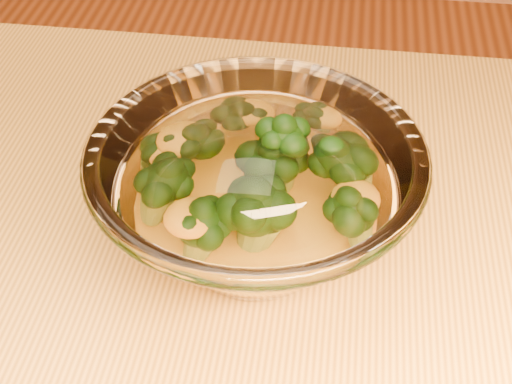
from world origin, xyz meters
TOP-DOWN VIEW (x-y plane):
  - glass_bowl at (0.01, 0.09)m, footprint 0.24×0.24m
  - cheese_sauce at (0.01, 0.09)m, footprint 0.13×0.13m
  - broccoli_heap at (0.01, 0.10)m, footprint 0.17×0.15m

SIDE VIEW (x-z plane):
  - cheese_sauce at x=0.01m, z-range 0.77..0.80m
  - glass_bowl at x=0.01m, z-range 0.75..0.86m
  - broccoli_heap at x=0.01m, z-range 0.78..0.86m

